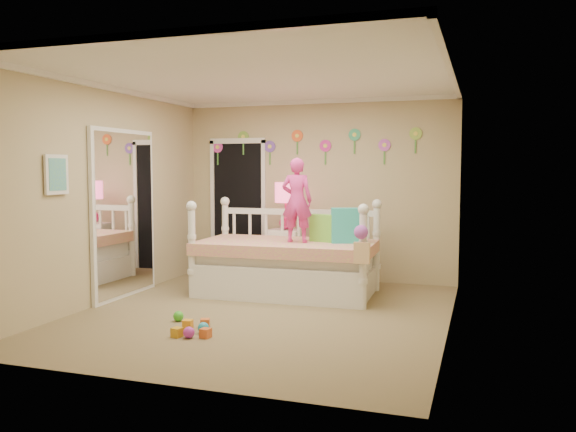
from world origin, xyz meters
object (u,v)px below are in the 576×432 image
(child, at_px, (297,200))
(table_lamp, at_px, (286,198))
(daybed, at_px, (287,246))
(nightstand, at_px, (286,256))

(child, distance_m, table_lamp, 0.90)
(daybed, bearing_deg, child, -27.91)
(table_lamp, bearing_deg, daybed, -70.34)
(daybed, distance_m, nightstand, 0.80)
(child, relative_size, table_lamp, 1.60)
(child, height_order, table_lamp, child)
(nightstand, xyz_separation_m, table_lamp, (0.00, -0.00, 0.82))
(nightstand, bearing_deg, daybed, -63.28)
(nightstand, bearing_deg, table_lamp, -82.94)
(child, bearing_deg, daybed, -29.19)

